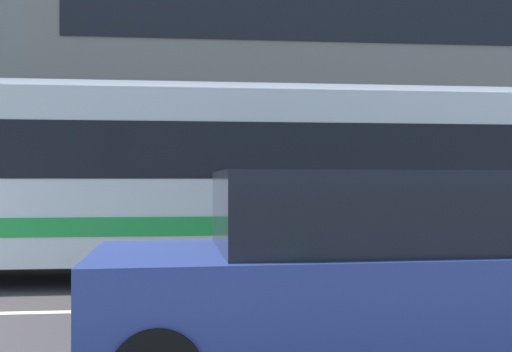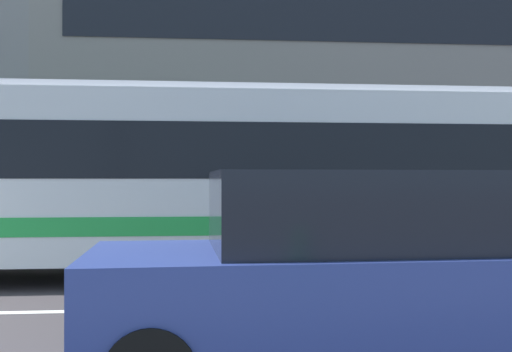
# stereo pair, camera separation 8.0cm
# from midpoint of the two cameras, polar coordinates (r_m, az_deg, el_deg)

# --- Properties ---
(apartment_block_right) EXTENTS (24.96, 8.40, 12.48)m
(apartment_block_right) POSITION_cam_midpoint_polar(r_m,az_deg,el_deg) (24.06, 12.35, 10.68)
(apartment_block_right) COLOR gray
(apartment_block_right) RESTS_ON ground_plane
(transit_bus) EXTENTS (12.45, 2.65, 3.11)m
(transit_bus) POSITION_cam_midpoint_polar(r_m,az_deg,el_deg) (9.95, -5.15, 0.15)
(transit_bus) COLOR silver
(transit_bus) RESTS_ON ground_plane
(sedan_oncoming) EXTENTS (4.77, 2.04, 1.70)m
(sedan_oncoming) POSITION_cam_midpoint_polar(r_m,az_deg,el_deg) (5.19, 10.25, -9.41)
(sedan_oncoming) COLOR navy
(sedan_oncoming) RESTS_ON ground_plane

